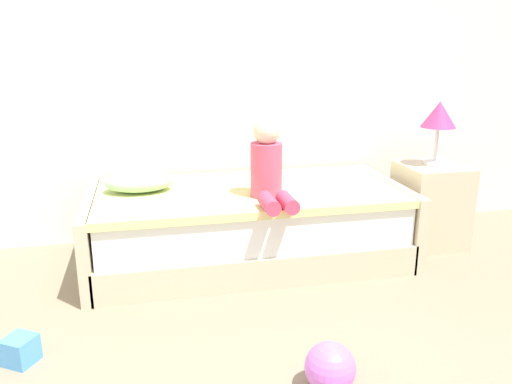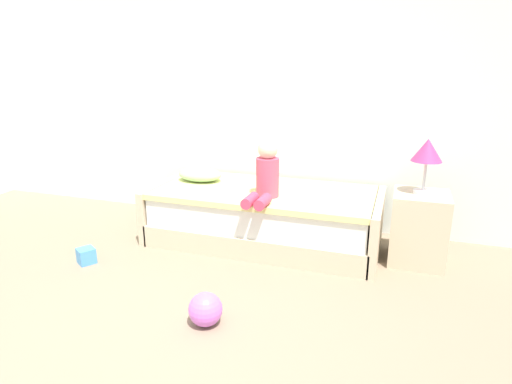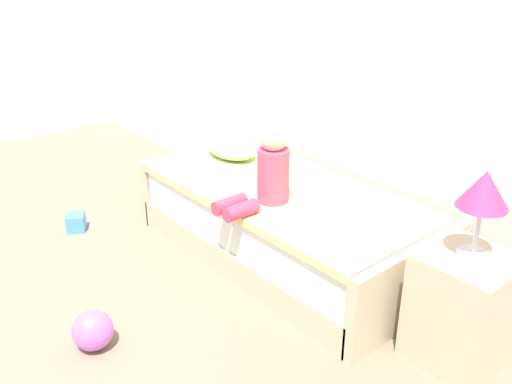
# 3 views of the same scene
# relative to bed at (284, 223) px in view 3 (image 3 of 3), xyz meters

# --- Properties ---
(wall_rear) EXTENTS (7.20, 0.10, 2.90)m
(wall_rear) POSITION_rel_bed_xyz_m (-0.13, 0.60, 1.20)
(wall_rear) COLOR silver
(wall_rear) RESTS_ON ground
(bed) EXTENTS (2.11, 1.00, 0.50)m
(bed) POSITION_rel_bed_xyz_m (0.00, 0.00, 0.00)
(bed) COLOR beige
(bed) RESTS_ON ground
(nightstand) EXTENTS (0.44, 0.44, 0.60)m
(nightstand) POSITION_rel_bed_xyz_m (1.35, -0.02, 0.05)
(nightstand) COLOR beige
(nightstand) RESTS_ON ground
(table_lamp) EXTENTS (0.24, 0.24, 0.45)m
(table_lamp) POSITION_rel_bed_xyz_m (1.35, -0.02, 0.69)
(table_lamp) COLOR silver
(table_lamp) RESTS_ON nightstand
(child_figure) EXTENTS (0.20, 0.51, 0.50)m
(child_figure) POSITION_rel_bed_xyz_m (0.08, -0.23, 0.46)
(child_figure) COLOR #E04C6B
(child_figure) RESTS_ON bed
(pillow) EXTENTS (0.44, 0.30, 0.13)m
(pillow) POSITION_rel_bed_xyz_m (-0.70, 0.10, 0.32)
(pillow) COLOR #99CC8C
(pillow) RESTS_ON bed
(toy_ball) EXTENTS (0.22, 0.22, 0.22)m
(toy_ball) POSITION_rel_bed_xyz_m (0.06, -1.44, -0.14)
(toy_ball) COLOR #CC66D8
(toy_ball) RESTS_ON ground
(toy_block) EXTENTS (0.18, 0.18, 0.13)m
(toy_block) POSITION_rel_bed_xyz_m (-1.27, -0.94, -0.18)
(toy_block) COLOR #4C99E5
(toy_block) RESTS_ON ground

